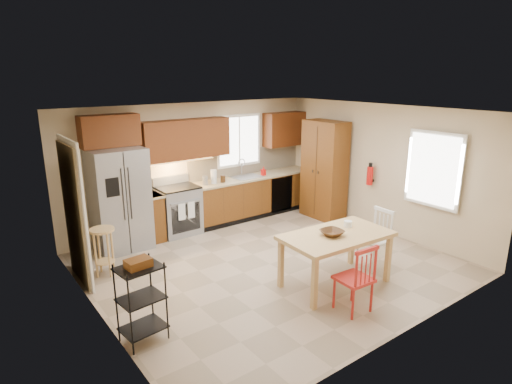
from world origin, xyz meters
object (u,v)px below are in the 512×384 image
at_px(refrigerator, 120,200).
at_px(bar_stool, 104,252).
at_px(soap_bottle, 263,171).
at_px(table_jar, 348,225).
at_px(pantry, 324,170).
at_px(fire_extinguisher, 370,176).
at_px(table_bowl, 332,236).
at_px(chair_white, 374,239).
at_px(range_stove, 178,211).
at_px(dining_table, 335,260).
at_px(utility_cart, 141,303).
at_px(chair_red, 354,277).

relative_size(refrigerator, bar_stool, 2.38).
bearing_deg(soap_bottle, table_jar, -104.08).
distance_m(pantry, fire_extinguisher, 1.07).
bearing_deg(table_bowl, fire_extinguisher, 27.96).
distance_m(refrigerator, chair_white, 4.40).
bearing_deg(pantry, range_stove, 161.71).
relative_size(soap_bottle, pantry, 0.09).
xyz_separation_m(range_stove, bar_stool, (-1.75, -0.93, -0.08)).
distance_m(refrigerator, dining_table, 3.87).
relative_size(soap_bottle, utility_cart, 0.19).
distance_m(chair_red, table_bowl, 0.77).
bearing_deg(refrigerator, table_jar, -52.63).
relative_size(range_stove, dining_table, 0.57).
bearing_deg(table_jar, fire_extinguisher, 31.10).
bearing_deg(dining_table, chair_red, -114.96).
bearing_deg(dining_table, bar_stool, 141.55).
xyz_separation_m(range_stove, dining_table, (0.90, -3.30, -0.07)).
distance_m(range_stove, dining_table, 3.42).
bearing_deg(fire_extinguisher, bar_stool, 167.41).
relative_size(range_stove, fire_extinguisher, 2.56).
height_order(fire_extinguisher, chair_white, fire_extinguisher).
xyz_separation_m(range_stove, utility_cart, (-1.95, -2.92, 0.03)).
bearing_deg(soap_bottle, bar_stool, -167.36).
xyz_separation_m(range_stove, chair_white, (1.85, -3.25, 0.01)).
height_order(range_stove, pantry, pantry).
distance_m(refrigerator, range_stove, 1.24).
xyz_separation_m(soap_bottle, chair_white, (-0.18, -3.17, -0.52)).
relative_size(dining_table, utility_cart, 1.63).
xyz_separation_m(soap_bottle, bar_stool, (-3.78, -0.85, -0.61)).
height_order(refrigerator, chair_red, refrigerator).
relative_size(pantry, fire_extinguisher, 5.83).
bearing_deg(table_bowl, utility_cart, 172.19).
relative_size(dining_table, chair_white, 1.70).
relative_size(fire_extinguisher, bar_stool, 0.47).
bearing_deg(pantry, chair_red, -129.37).
distance_m(fire_extinguisher, table_jar, 2.27).
bearing_deg(dining_table, utility_cart, 175.80).
relative_size(table_bowl, table_jar, 2.30).
height_order(soap_bottle, table_bowl, soap_bottle).
distance_m(refrigerator, soap_bottle, 3.18).
distance_m(table_jar, bar_stool, 3.79).
distance_m(dining_table, table_jar, 0.57).
bearing_deg(utility_cart, bar_stool, 78.18).
bearing_deg(bar_stool, range_stove, 39.09).
bearing_deg(bar_stool, pantry, 10.43).
bearing_deg(chair_white, chair_red, 121.64).
height_order(refrigerator, dining_table, refrigerator).
bearing_deg(table_jar, table_bowl, -167.47).
distance_m(chair_red, bar_stool, 3.79).
xyz_separation_m(pantry, dining_table, (-2.08, -2.32, -0.66)).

